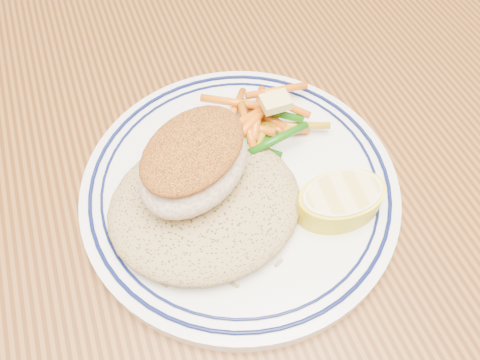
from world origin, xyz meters
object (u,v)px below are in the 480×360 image
Objects in this scene: vegetable_pile at (259,123)px; plate at (240,187)px; rice_pilaf at (205,202)px; dining_table at (197,213)px; fish_fillet at (194,162)px; lemon_wedge at (340,200)px.

plate is at bearing -128.21° from vegetable_pile.
rice_pilaf is 1.44× the size of vegetable_pile.
dining_table is 0.14m from vegetable_pile.
dining_table is at bearing 120.90° from plate.
vegetable_pile is (0.07, 0.06, -0.00)m from rice_pilaf.
dining_table is at bearing 86.28° from rice_pilaf.
lemon_wedge is (0.10, -0.05, -0.03)m from fish_fillet.
rice_pilaf is (-0.00, -0.06, 0.13)m from dining_table.
rice_pilaf reaches higher than dining_table.
vegetable_pile is (0.03, 0.04, 0.02)m from plate.
rice_pilaf reaches higher than plate.
rice_pilaf is at bearing -156.42° from plate.
lemon_wedge is at bearing -72.80° from vegetable_pile.
rice_pilaf is 0.03m from fish_fillet.
fish_fillet is at bearing 178.29° from plate.
plate is 2.50× the size of vegetable_pile.
rice_pilaf is (-0.03, -0.01, 0.02)m from plate.
dining_table is 0.12m from plate.
plate is at bearing 141.51° from lemon_wedge.
lemon_wedge reaches higher than dining_table.
dining_table is 13.13× the size of fish_fillet.
dining_table is at bearing 84.13° from fish_fillet.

